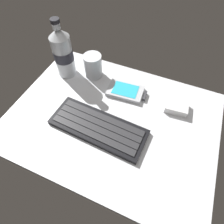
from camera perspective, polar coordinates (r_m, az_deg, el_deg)
The scene contains 6 objects.
ground_plane at distance 59.94cm, azimuth -0.09°, elevation -2.39°, with size 64.00×48.00×2.80cm.
keyboard at distance 56.60cm, azimuth -4.23°, elevation -4.52°, with size 29.56×12.59×1.70cm.
handheld_device at distance 65.21cm, azimuth 4.58°, elevation 6.21°, with size 13.21×8.53×1.50cm.
juice_cup at distance 69.59cm, azimuth -5.74°, elevation 13.52°, with size 6.40×6.40×8.50cm.
water_bottle at distance 68.92cm, azimuth -14.63°, elevation 16.95°, with size 6.73×6.73×20.80cm.
charger_block at distance 63.73cm, azimuth 18.93°, elevation 1.59°, with size 7.00×5.60×2.40cm, color white.
Camera 1 is at (13.14, -30.36, 49.14)cm, focal length 30.18 mm.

